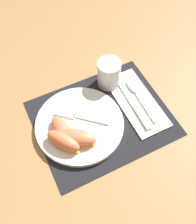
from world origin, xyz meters
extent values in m
plane|color=#A37547|center=(0.00, 0.00, 0.00)|extent=(3.00, 3.00, 0.00)
cube|color=black|center=(0.00, 0.00, 0.00)|extent=(0.42, 0.34, 0.00)
cylinder|color=white|center=(-0.08, 0.01, 0.01)|extent=(0.27, 0.27, 0.02)
cylinder|color=silver|center=(0.08, 0.12, 0.05)|extent=(0.08, 0.08, 0.10)
cylinder|color=orange|center=(0.08, 0.12, 0.03)|extent=(0.06, 0.06, 0.05)
cube|color=silver|center=(0.13, 0.01, 0.01)|extent=(0.11, 0.26, 0.00)
cube|color=silver|center=(0.11, -0.06, 0.01)|extent=(0.02, 0.09, 0.01)
cube|color=silver|center=(0.11, 0.06, 0.01)|extent=(0.02, 0.14, 0.01)
cube|color=silver|center=(0.14, -0.03, 0.01)|extent=(0.02, 0.12, 0.01)
ellipsoid|color=silver|center=(0.15, 0.06, 0.01)|extent=(0.04, 0.06, 0.01)
cube|color=silver|center=(-0.04, 0.00, 0.02)|extent=(0.09, 0.08, 0.00)
cube|color=silver|center=(-0.10, 0.06, 0.02)|extent=(0.07, 0.06, 0.00)
ellipsoid|color=#F7C656|center=(-0.13, -0.01, 0.02)|extent=(0.06, 0.13, 0.01)
ellipsoid|color=#F2754C|center=(-0.13, -0.01, 0.04)|extent=(0.06, 0.13, 0.04)
ellipsoid|color=#F7C656|center=(-0.14, -0.04, 0.02)|extent=(0.10, 0.12, 0.01)
ellipsoid|color=#F2754C|center=(-0.14, -0.04, 0.04)|extent=(0.10, 0.11, 0.04)
ellipsoid|color=#F7C656|center=(-0.11, -0.04, 0.02)|extent=(0.13, 0.12, 0.01)
ellipsoid|color=#F2754C|center=(-0.11, -0.04, 0.04)|extent=(0.13, 0.11, 0.04)
camera|label=1|loc=(-0.20, -0.37, 0.72)|focal=42.00mm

